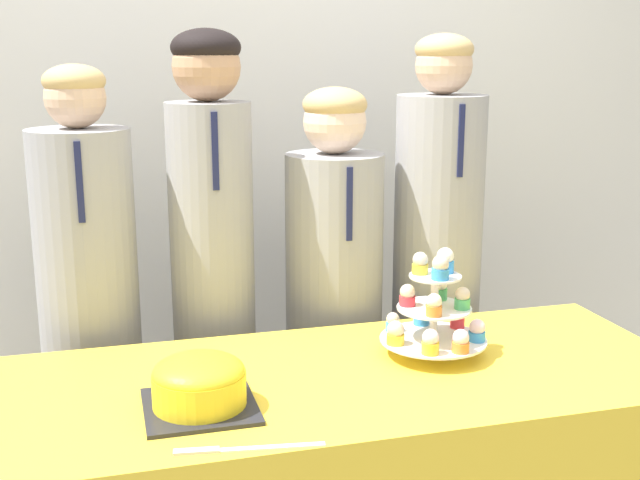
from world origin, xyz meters
The scene contains 8 objects.
wall_back centered at (0.00, 1.47, 1.35)m, with size 9.00×0.06×2.70m.
round_cake centered at (-0.36, 0.25, 0.83)m, with size 0.25×0.25×0.13m.
cake_knife centered at (-0.34, 0.04, 0.77)m, with size 0.31×0.06×0.01m.
cupcake_stand centered at (0.28, 0.42, 0.89)m, with size 0.28×0.28×0.29m.
student_0 centered at (-0.60, 0.93, 0.72)m, with size 0.29×0.30×1.53m.
student_1 centered at (-0.24, 0.93, 0.81)m, with size 0.25×0.26×1.62m.
student_2 centered at (0.15, 0.93, 0.69)m, with size 0.31×0.32×1.45m.
student_3 centered at (0.51, 0.93, 0.77)m, with size 0.29×0.29×1.61m.
Camera 1 is at (-0.55, -1.44, 1.56)m, focal length 45.00 mm.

